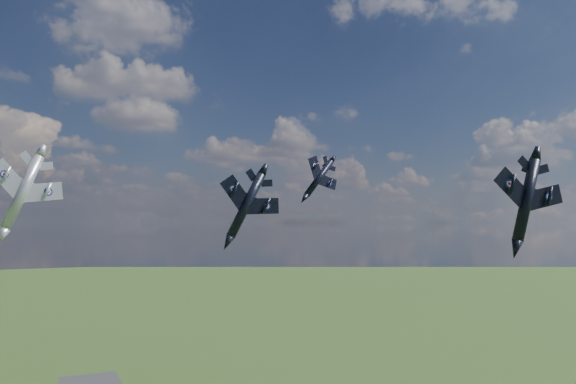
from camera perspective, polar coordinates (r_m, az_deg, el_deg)
name	(u,v)px	position (r m, az deg, el deg)	size (l,w,h in m)	color
jet_lead_navy	(246,205)	(74.22, -4.26, -1.32)	(9.11, 12.69, 2.63)	black
jet_right_navy	(526,200)	(78.67, 23.06, -0.74)	(10.78, 15.03, 3.11)	black
jet_high_navy	(319,178)	(109.58, 3.17, 1.42)	(9.11, 12.70, 2.63)	black
jet_left_silver	(23,192)	(73.20, -25.36, 0.01)	(9.24, 12.89, 2.67)	#ACADB7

